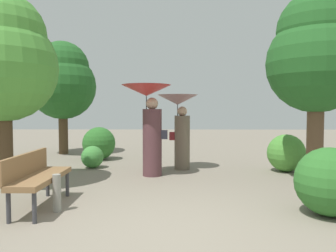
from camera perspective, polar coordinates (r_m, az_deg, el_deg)
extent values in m
plane|color=gray|center=(4.18, -0.62, -18.00)|extent=(40.00, 40.00, 0.00)
cylinder|color=#563338|center=(7.29, -2.79, -2.90)|extent=(0.43, 0.43, 1.50)
sphere|color=tan|center=(7.25, -2.81, 3.96)|extent=(0.27, 0.27, 0.27)
cylinder|color=#333338|center=(7.27, -3.81, 2.11)|extent=(0.02, 0.02, 0.81)
cone|color=#B22D2D|center=(7.28, -3.83, 6.27)|extent=(1.10, 1.10, 0.25)
cube|color=#333342|center=(7.24, -0.64, -1.52)|extent=(0.14, 0.10, 0.20)
cylinder|color=#6B5B4C|center=(8.07, 2.51, -2.92)|extent=(0.38, 0.38, 1.34)
sphere|color=tan|center=(8.03, 2.52, 2.60)|extent=(0.24, 0.24, 0.24)
cylinder|color=#333338|center=(8.03, 1.70, 1.15)|extent=(0.02, 0.02, 0.73)
cone|color=gray|center=(8.03, 1.70, 4.64)|extent=(1.00, 1.00, 0.25)
cube|color=maroon|center=(8.07, 0.73, -1.78)|extent=(0.14, 0.10, 0.20)
cylinder|color=#38383D|center=(4.70, -22.46, -13.02)|extent=(0.06, 0.06, 0.44)
cylinder|color=#38383D|center=(4.83, -26.26, -12.63)|extent=(0.06, 0.06, 0.44)
cylinder|color=#38383D|center=(5.91, -17.30, -9.62)|extent=(0.06, 0.06, 0.44)
cylinder|color=#38383D|center=(6.02, -20.42, -9.44)|extent=(0.06, 0.06, 0.44)
cube|color=olive|center=(5.30, -21.35, -8.49)|extent=(0.44, 1.50, 0.08)
cube|color=olive|center=(5.36, -23.79, -6.30)|extent=(0.06, 1.50, 0.35)
cylinder|color=#4C3823|center=(7.03, -26.96, 2.92)|extent=(0.31, 0.31, 3.06)
sphere|color=#4C9338|center=(7.07, -27.11, 9.11)|extent=(2.08, 2.08, 2.08)
sphere|color=#4C9338|center=(7.17, -27.22, 13.97)|extent=(1.66, 1.66, 1.66)
cylinder|color=brown|center=(7.14, 24.56, 3.60)|extent=(0.32, 0.32, 3.21)
sphere|color=#235B23|center=(7.20, 24.70, 10.01)|extent=(1.97, 1.97, 1.97)
sphere|color=#235B23|center=(7.31, 24.81, 15.02)|extent=(1.58, 1.58, 1.58)
cylinder|color=#4C3823|center=(11.37, -18.00, 2.88)|extent=(0.30, 0.30, 3.02)
sphere|color=#235B23|center=(11.39, -18.06, 6.68)|extent=(2.20, 2.20, 2.20)
sphere|color=#235B23|center=(11.45, -18.11, 9.69)|extent=(1.76, 1.76, 1.76)
sphere|color=#2D6B28|center=(9.82, -12.05, -3.00)|extent=(0.97, 0.97, 0.97)
sphere|color=#2D6B28|center=(5.13, 26.60, -8.74)|extent=(0.97, 0.97, 0.97)
sphere|color=#4C9338|center=(8.28, 20.08, -4.48)|extent=(0.90, 0.90, 0.90)
sphere|color=#428C3D|center=(8.50, -13.16, -5.32)|extent=(0.56, 0.56, 0.56)
cylinder|color=gray|center=(5.09, -18.97, -11.08)|extent=(0.12, 0.12, 0.55)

